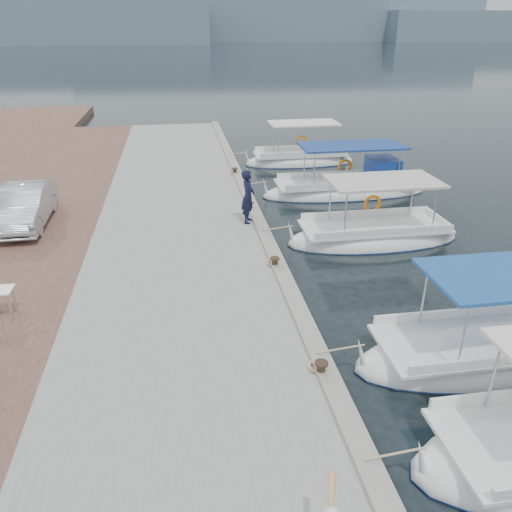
{
  "coord_description": "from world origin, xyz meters",
  "views": [
    {
      "loc": [
        -2.94,
        -11.41,
        7.07
      ],
      "look_at": [
        -1.0,
        0.92,
        1.2
      ],
      "focal_mm": 35.0,
      "sensor_mm": 36.0,
      "label": 1
    }
  ],
  "objects": [
    {
      "name": "fishing_caique_b",
      "position": [
        3.99,
        -2.95,
        0.12
      ],
      "size": [
        6.81,
        2.34,
        2.83
      ],
      "color": "white",
      "rests_on": "ground"
    },
    {
      "name": "fisherman",
      "position": [
        -0.6,
        5.31,
        1.46
      ],
      "size": [
        0.65,
        0.81,
        1.91
      ],
      "primitive_type": "imported",
      "rotation": [
        0.0,
        0.0,
        1.25
      ],
      "color": "black",
      "rests_on": "concrete_quay"
    },
    {
      "name": "distant_hills",
      "position": [
        29.61,
        201.49,
        7.61
      ],
      "size": [
        330.0,
        60.0,
        18.0
      ],
      "color": "slate",
      "rests_on": "ground"
    },
    {
      "name": "folding_table",
      "position": [
        -7.4,
        -0.06,
        1.02
      ],
      "size": [
        0.55,
        0.55,
        0.73
      ],
      "color": "silver",
      "rests_on": "cobblestone_strip"
    },
    {
      "name": "quay_curb",
      "position": [
        -0.22,
        5.0,
        0.56
      ],
      "size": [
        0.44,
        40.0,
        0.12
      ],
      "primitive_type": "cube",
      "color": "gray",
      "rests_on": "concrete_quay"
    },
    {
      "name": "fishing_caique_d",
      "position": [
        4.48,
        9.33,
        0.19
      ],
      "size": [
        7.58,
        2.26,
        2.83
      ],
      "color": "white",
      "rests_on": "ground"
    },
    {
      "name": "concrete_quay",
      "position": [
        -3.0,
        5.0,
        0.25
      ],
      "size": [
        6.0,
        40.0,
        0.5
      ],
      "primitive_type": "cube",
      "color": "gray",
      "rests_on": "ground"
    },
    {
      "name": "fishing_caique_c",
      "position": [
        3.72,
        4.06,
        0.12
      ],
      "size": [
        6.25,
        2.34,
        2.83
      ],
      "color": "white",
      "rests_on": "ground"
    },
    {
      "name": "mooring_bollards",
      "position": [
        -0.35,
        1.5,
        0.69
      ],
      "size": [
        0.28,
        20.28,
        0.33
      ],
      "color": "black",
      "rests_on": "concrete_quay"
    },
    {
      "name": "parked_car",
      "position": [
        -8.42,
        6.3,
        1.19
      ],
      "size": [
        1.55,
        4.23,
        1.38
      ],
      "primitive_type": "imported",
      "rotation": [
        0.0,
        0.0,
        0.02
      ],
      "color": "#B0BEC9",
      "rests_on": "cobblestone_strip"
    },
    {
      "name": "fishing_caique_e",
      "position": [
        3.63,
        14.9,
        0.13
      ],
      "size": [
        6.08,
        2.12,
        2.83
      ],
      "color": "white",
      "rests_on": "ground"
    },
    {
      "name": "ground",
      "position": [
        0.0,
        0.0,
        0.0
      ],
      "size": [
        400.0,
        400.0,
        0.0
      ],
      "primitive_type": "plane",
      "color": "black",
      "rests_on": "ground"
    },
    {
      "name": "cobblestone_strip",
      "position": [
        -8.0,
        5.0,
        0.25
      ],
      "size": [
        4.0,
        40.0,
        0.5
      ],
      "primitive_type": "cube",
      "color": "brown",
      "rests_on": "ground"
    }
  ]
}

